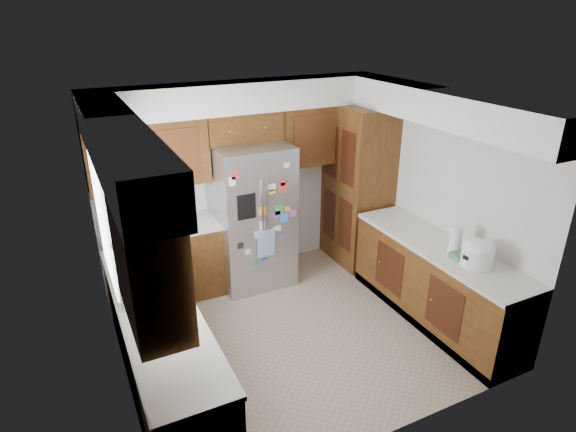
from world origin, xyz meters
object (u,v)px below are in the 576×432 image
object	(u,v)px
paper_towel	(455,239)
fridge	(253,216)
rice_cooker	(478,253)
pantry	(358,186)

from	to	relation	value
paper_towel	fridge	bearing A→B (deg)	129.47
fridge	rice_cooker	xyz separation A→B (m)	(1.50, -2.17, 0.16)
fridge	rice_cooker	size ratio (longest dim) A/B	5.62
paper_towel	rice_cooker	bearing A→B (deg)	-93.27
fridge	pantry	bearing A→B (deg)	-2.06
fridge	paper_towel	size ratio (longest dim) A/B	6.32
pantry	paper_towel	bearing A→B (deg)	-89.43
pantry	fridge	size ratio (longest dim) A/B	1.19
pantry	paper_towel	world-z (taller)	pantry
rice_cooker	fridge	bearing A→B (deg)	124.71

